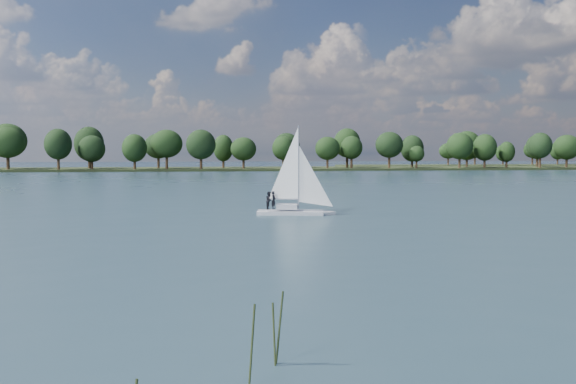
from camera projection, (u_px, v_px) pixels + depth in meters
name	position (u px, v px, depth m)	size (l,w,h in m)	color
ground	(288.00, 184.00, 125.39)	(700.00, 700.00, 0.00)	#233342
far_shore	(241.00, 170.00, 235.86)	(660.00, 40.00, 1.50)	black
far_shore_back	(566.00, 166.00, 307.74)	(220.00, 30.00, 1.40)	black
sailboat	(291.00, 189.00, 62.89)	(7.23, 3.36, 9.18)	silver
treeline	(192.00, 148.00, 229.16)	(562.57, 73.97, 18.05)	black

